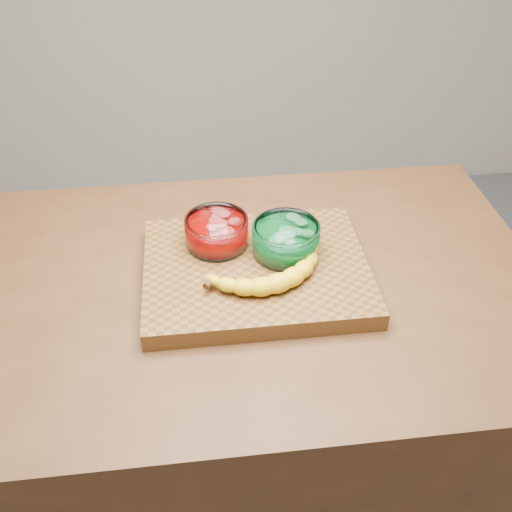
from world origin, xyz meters
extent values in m
plane|color=#5C5B60|center=(0.00, 0.00, 0.00)|extent=(3.50, 3.50, 0.00)
cube|color=#4E2E17|center=(0.00, 0.00, 0.45)|extent=(1.20, 0.80, 0.90)
cube|color=brown|center=(0.00, 0.00, 0.92)|extent=(0.45, 0.35, 0.04)
cylinder|color=white|center=(-0.07, 0.08, 0.97)|extent=(0.13, 0.13, 0.06)
cylinder|color=#D30603|center=(-0.07, 0.08, 0.96)|extent=(0.11, 0.11, 0.04)
cylinder|color=#FF5550|center=(-0.07, 0.08, 0.99)|extent=(0.10, 0.10, 0.02)
cylinder|color=white|center=(0.06, 0.03, 0.97)|extent=(0.14, 0.14, 0.06)
cylinder|color=#0A7B2D|center=(0.06, 0.03, 0.96)|extent=(0.12, 0.12, 0.04)
cylinder|color=#59BE6F|center=(0.06, 0.03, 0.99)|extent=(0.11, 0.11, 0.02)
camera|label=1|loc=(-0.10, -0.87, 1.68)|focal=40.00mm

